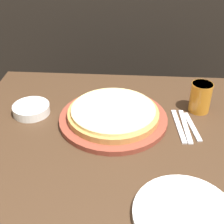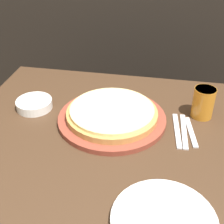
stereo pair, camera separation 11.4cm
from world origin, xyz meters
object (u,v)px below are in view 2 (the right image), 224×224
fork (177,130)px  dinner_knife (184,131)px  side_bowl (34,104)px  spoon (191,132)px  beer_glass (204,102)px  pizza_on_board (112,115)px  dinner_plate (164,221)px

fork → dinner_knife: same height
side_bowl → spoon: bearing=-4.7°
dinner_knife → beer_glass: bearing=60.8°
fork → dinner_knife: bearing=0.0°
side_bowl → fork: size_ratio=0.68×
fork → spoon: 0.05m
pizza_on_board → fork: pizza_on_board is taller
side_bowl → spoon: size_ratio=0.81×
dinner_plate → dinner_knife: dinner_plate is taller
side_bowl → fork: 0.57m
pizza_on_board → dinner_plate: bearing=-63.2°
side_bowl → dinner_plate: bearing=-40.3°
dinner_plate → fork: bearing=86.0°
pizza_on_board → side_bowl: 0.33m
side_bowl → spoon: 0.62m
beer_glass → spoon: (-0.04, -0.12, -0.06)m
pizza_on_board → dinner_plate: (0.22, -0.43, -0.02)m
fork → beer_glass: bearing=52.3°
fork → spoon: size_ratio=1.18×
spoon → side_bowl: bearing=175.3°
dinner_plate → spoon: (0.08, 0.41, -0.01)m
pizza_on_board → fork: size_ratio=1.95×
dinner_knife → spoon: 0.02m
fork → pizza_on_board: bearing=175.5°
pizza_on_board → dinner_knife: 0.27m
spoon → dinner_plate: bearing=-100.9°
dinner_plate → fork: (0.03, 0.41, -0.01)m
pizza_on_board → dinner_plate: size_ratio=1.48×
side_bowl → dinner_knife: size_ratio=0.68×
fork → dinner_plate: bearing=-94.0°
beer_glass → dinner_knife: bearing=-119.2°
dinner_plate → dinner_knife: size_ratio=1.32×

